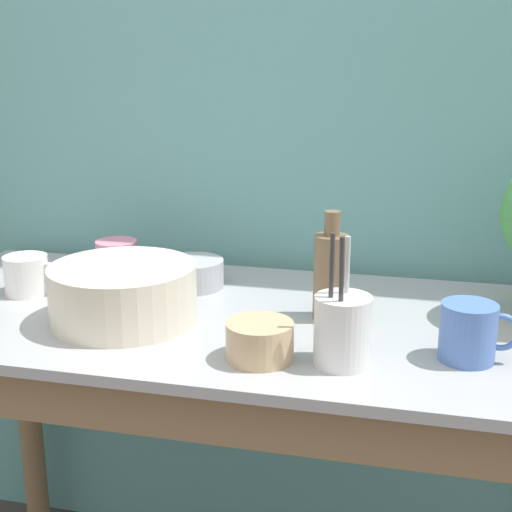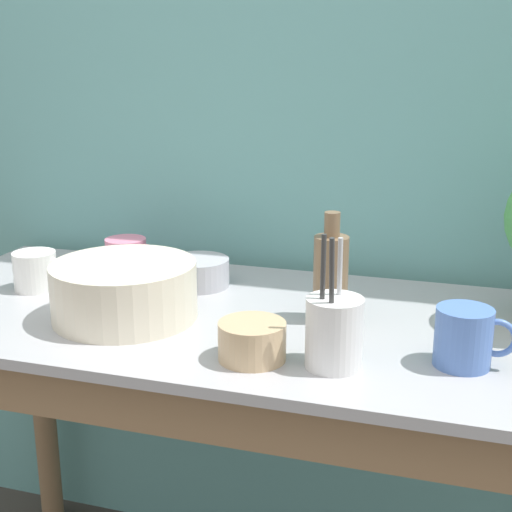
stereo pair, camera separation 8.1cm
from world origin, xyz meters
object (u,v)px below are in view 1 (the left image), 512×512
(bowl_small_steel, at_px, (193,273))
(mug_pink, at_px, (118,258))
(mug_white, at_px, (27,275))
(utensil_cup, at_px, (342,330))
(bowl_wash_large, at_px, (123,293))
(bowl_small_tan, at_px, (260,341))
(mug_blue, at_px, (469,332))
(bottle_tall, at_px, (331,274))

(bowl_small_steel, bearing_deg, mug_pink, 166.97)
(mug_white, distance_m, utensil_cup, 0.71)
(bowl_wash_large, bearing_deg, bowl_small_tan, -21.07)
(mug_blue, distance_m, bowl_small_steel, 0.62)
(utensil_cup, bearing_deg, mug_blue, 17.88)
(mug_blue, xyz_separation_m, bowl_small_steel, (-0.56, 0.26, -0.02))
(mug_white, height_order, bowl_small_tan, mug_white)
(bottle_tall, bearing_deg, bowl_small_steel, 159.28)
(mug_blue, relative_size, bowl_small_steel, 0.96)
(mug_pink, relative_size, bowl_small_steel, 0.94)
(bowl_wash_large, height_order, mug_pink, bowl_wash_large)
(mug_blue, height_order, bowl_small_steel, mug_blue)
(mug_blue, relative_size, mug_pink, 1.02)
(bottle_tall, relative_size, mug_white, 1.69)
(mug_pink, bearing_deg, bowl_small_tan, -42.00)
(mug_blue, xyz_separation_m, utensil_cup, (-0.20, -0.06, 0.01))
(bottle_tall, xyz_separation_m, bowl_small_tan, (-0.09, -0.22, -0.05))
(mug_white, relative_size, bowl_small_steel, 0.92)
(mug_white, bearing_deg, mug_pink, 52.92)
(bowl_small_tan, xyz_separation_m, utensil_cup, (0.13, 0.01, 0.03))
(bowl_wash_large, distance_m, bowl_small_tan, 0.31)
(mug_blue, height_order, bowl_small_tan, mug_blue)
(mug_blue, bearing_deg, mug_pink, 158.16)
(utensil_cup, bearing_deg, mug_pink, 146.50)
(mug_white, height_order, mug_pink, mug_white)
(mug_blue, relative_size, mug_white, 1.04)
(bowl_wash_large, relative_size, mug_white, 2.22)
(mug_white, bearing_deg, bowl_small_tan, -20.92)
(bowl_wash_large, height_order, bowl_small_steel, bowl_wash_large)
(bowl_small_steel, xyz_separation_m, utensil_cup, (0.36, -0.32, 0.03))
(bottle_tall, xyz_separation_m, mug_pink, (-0.51, 0.16, -0.05))
(mug_white, bearing_deg, mug_blue, -8.58)
(bowl_wash_large, xyz_separation_m, mug_white, (-0.26, 0.10, -0.01))
(bowl_wash_large, xyz_separation_m, bowl_small_tan, (0.29, -0.11, -0.02))
(bowl_small_steel, bearing_deg, mug_white, -158.86)
(mug_blue, distance_m, utensil_cup, 0.21)
(bowl_wash_large, relative_size, bowl_small_steel, 2.05)
(mug_white, relative_size, mug_pink, 0.98)
(bowl_wash_large, bearing_deg, mug_pink, 116.27)
(mug_white, xyz_separation_m, utensil_cup, (0.68, -0.20, 0.02))
(bowl_wash_large, height_order, mug_white, bowl_wash_large)
(bowl_wash_large, height_order, bottle_tall, bottle_tall)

